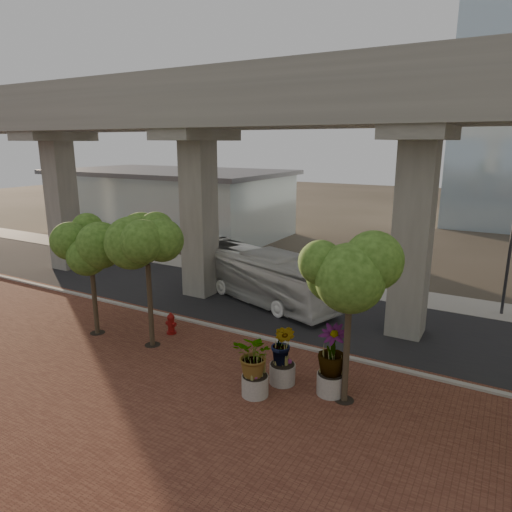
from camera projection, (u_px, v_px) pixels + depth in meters
The scene contains 16 objects.
ground at pixel (274, 324), 23.03m from camera, with size 160.00×160.00×0.00m, color #322E24.
brick_plaza at pixel (171, 398), 16.28m from camera, with size 70.00×13.00×0.06m, color brown.
asphalt_road at pixel (291, 311), 24.72m from camera, with size 90.00×8.00×0.04m, color black.
curb_strip at pixel (255, 336), 21.33m from camera, with size 70.00×0.25×0.16m, color #9D9A92.
far_sidewalk at pixel (328, 284), 29.35m from camera, with size 90.00×3.00×0.06m, color #9D9A92.
transit_viaduct at pixel (294, 175), 22.96m from camera, with size 72.00×5.60×12.40m.
station_pavilion at pixel (170, 201), 45.35m from camera, with size 23.00×13.00×6.30m.
transit_bus at pixel (259, 275), 26.19m from camera, with size 2.50×10.66×2.97m, color silver.
fire_hydrant at pixel (171, 324), 21.59m from camera, with size 0.52×0.46×1.03m.
planter_front at pixel (255, 358), 16.07m from camera, with size 2.15×2.15×2.37m.
planter_right at pixel (332, 353), 16.11m from camera, with size 2.46×2.46×2.63m.
planter_left at pixel (283, 347), 16.90m from camera, with size 2.17×2.17×2.38m.
street_tree_far_west at pixel (90, 247), 20.75m from camera, with size 3.45×3.45×5.80m.
street_tree_near_west at pixel (146, 241), 19.32m from camera, with size 3.46×3.46×6.35m.
street_tree_near_east at pixel (350, 277), 14.98m from camera, with size 3.51×3.51×6.15m.
streetlamp_west at pixel (206, 207), 31.41m from camera, with size 0.39×1.13×7.82m.
Camera 1 is at (9.84, -19.17, 8.88)m, focal length 32.00 mm.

